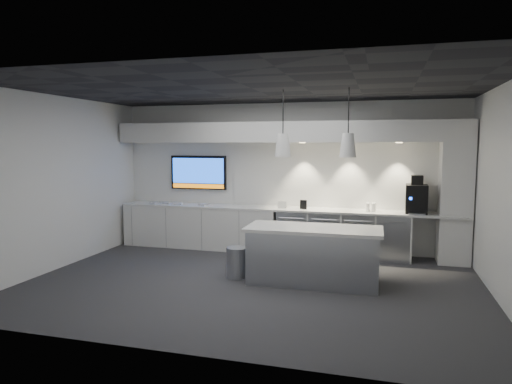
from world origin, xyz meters
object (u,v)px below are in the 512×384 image
(wall_tv, at_px, (198,173))
(coffee_machine, at_px, (416,198))
(island, at_px, (313,255))
(bin, at_px, (237,262))

(wall_tv, xyz_separation_m, coffee_machine, (4.44, -0.25, -0.37))
(wall_tv, relative_size, island, 0.60)
(bin, bearing_deg, wall_tv, 125.90)
(wall_tv, bearing_deg, coffee_machine, -3.18)
(island, xyz_separation_m, bin, (-1.24, -0.03, -0.20))
(island, bearing_deg, coffee_machine, 48.76)
(island, height_order, coffee_machine, coffee_machine)
(wall_tv, height_order, coffee_machine, wall_tv)
(wall_tv, distance_m, island, 3.72)
(bin, xyz_separation_m, coffee_machine, (2.86, 1.93, 0.94))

